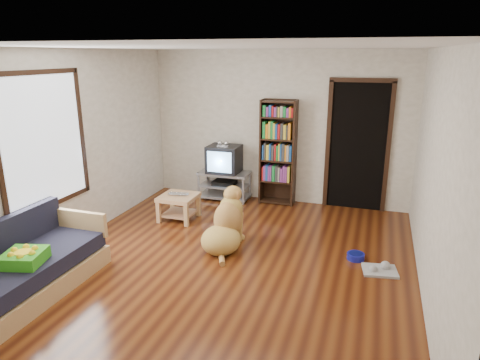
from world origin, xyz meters
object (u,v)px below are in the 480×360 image
(crt_tv, at_px, (225,158))
(bookshelf, at_px, (278,147))
(dog_bowl, at_px, (356,256))
(laptop, at_px, (178,195))
(grey_rag, at_px, (380,271))
(tv_stand, at_px, (224,184))
(dog, at_px, (226,226))
(sofa, at_px, (27,269))
(coffee_table, at_px, (179,202))
(green_cushion, at_px, (24,258))

(crt_tv, height_order, bookshelf, bookshelf)
(dog_bowl, bearing_deg, bookshelf, 128.84)
(laptop, xyz_separation_m, crt_tv, (0.34, 1.22, 0.33))
(laptop, bearing_deg, grey_rag, -23.35)
(tv_stand, bearing_deg, bookshelf, 5.63)
(dog_bowl, relative_size, tv_stand, 0.24)
(grey_rag, relative_size, bookshelf, 0.22)
(bookshelf, bearing_deg, dog, -96.73)
(dog_bowl, bearing_deg, grey_rag, -39.81)
(dog, bearing_deg, dog_bowl, 5.79)
(grey_rag, height_order, sofa, sofa)
(coffee_table, bearing_deg, grey_rag, -14.81)
(coffee_table, bearing_deg, dog, -34.73)
(sofa, height_order, dog, dog)
(tv_stand, distance_m, sofa, 3.76)
(green_cushion, height_order, grey_rag, green_cushion)
(green_cushion, xyz_separation_m, coffee_table, (0.51, 2.59, -0.20))
(laptop, distance_m, sofa, 2.52)
(bookshelf, bearing_deg, coffee_table, -135.55)
(dog_bowl, distance_m, coffee_table, 2.82)
(dog_bowl, distance_m, grey_rag, 0.39)
(bookshelf, distance_m, coffee_table, 1.94)
(laptop, relative_size, grey_rag, 0.79)
(tv_stand, height_order, sofa, sofa)
(grey_rag, bearing_deg, bookshelf, 130.46)
(dog_bowl, bearing_deg, dog, -174.21)
(crt_tv, height_order, dog, crt_tv)
(grey_rag, xyz_separation_m, crt_tv, (-2.72, 2.00, 0.73))
(crt_tv, bearing_deg, bookshelf, 4.32)
(green_cushion, xyz_separation_m, bookshelf, (1.80, 3.85, 0.52))
(tv_stand, distance_m, dog, 2.03)
(green_cushion, relative_size, coffee_table, 0.71)
(grey_rag, xyz_separation_m, bookshelf, (-1.77, 2.07, 0.99))
(dog_bowl, relative_size, dog, 0.21)
(green_cushion, bearing_deg, sofa, 118.62)
(green_cushion, xyz_separation_m, dog_bowl, (3.27, 2.03, -0.44))
(dog_bowl, height_order, sofa, sofa)
(crt_tv, distance_m, sofa, 3.81)
(tv_stand, distance_m, bookshelf, 1.20)
(laptop, xyz_separation_m, coffee_table, (-0.00, 0.03, -0.13))
(dog_bowl, xyz_separation_m, tv_stand, (-2.42, 1.73, 0.23))
(dog_bowl, bearing_deg, green_cushion, -148.11)
(tv_stand, relative_size, coffee_table, 1.64)
(laptop, xyz_separation_m, sofa, (-0.64, -2.43, -0.15))
(grey_rag, relative_size, sofa, 0.22)
(dog_bowl, relative_size, sofa, 0.12)
(bookshelf, distance_m, dog, 2.12)
(laptop, bearing_deg, crt_tv, 65.46)
(laptop, height_order, tv_stand, tv_stand)
(grey_rag, distance_m, sofa, 4.05)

